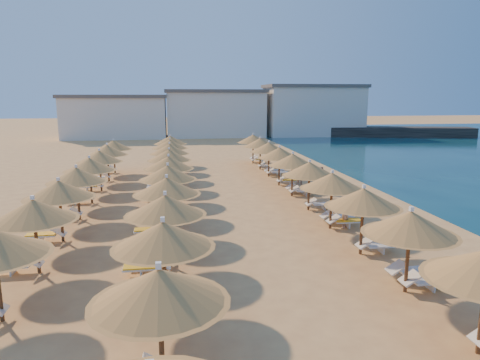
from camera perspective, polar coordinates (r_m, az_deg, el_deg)
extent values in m
plane|color=#E2AA63|center=(22.35, 1.10, -5.25)|extent=(220.00, 220.00, 0.00)
cube|color=black|center=(71.32, 17.44, 6.16)|extent=(30.13, 10.68, 1.50)
cube|color=silver|center=(68.55, -16.22, 7.93)|extent=(15.00, 8.00, 6.00)
cube|color=#59514C|center=(68.47, -16.36, 10.64)|extent=(15.60, 8.48, 0.50)
cube|color=silver|center=(68.68, -3.31, 8.69)|extent=(15.00, 8.00, 6.80)
cube|color=#59514C|center=(68.62, -3.35, 11.73)|extent=(15.60, 8.48, 0.50)
cube|color=silver|center=(71.13, 9.70, 8.96)|extent=(15.00, 8.00, 7.60)
cube|color=#59514C|center=(71.10, 9.81, 12.22)|extent=(15.60, 8.48, 0.50)
cylinder|color=brown|center=(15.04, 21.42, -9.85)|extent=(0.12, 0.12, 2.22)
cone|color=#945E2B|center=(14.66, 21.76, -5.30)|extent=(2.83, 2.83, 0.76)
cone|color=#945E2B|center=(14.75, 21.67, -6.50)|extent=(3.06, 3.06, 0.12)
cube|color=white|center=(14.55, 21.89, -3.60)|extent=(0.12, 0.12, 0.14)
cylinder|color=brown|center=(17.94, 15.92, -6.13)|extent=(0.12, 0.12, 2.22)
cone|color=#945E2B|center=(17.62, 16.13, -2.26)|extent=(2.83, 2.83, 0.76)
cone|color=#945E2B|center=(17.69, 16.07, -3.27)|extent=(3.06, 3.06, 0.12)
cube|color=white|center=(17.52, 16.21, -0.83)|extent=(0.12, 0.12, 0.14)
cylinder|color=brown|center=(21.00, 12.03, -3.43)|extent=(0.12, 0.12, 2.22)
cone|color=#945E2B|center=(20.73, 12.17, -0.10)|extent=(2.83, 2.83, 0.76)
cone|color=#945E2B|center=(20.79, 12.13, -0.97)|extent=(3.06, 3.06, 0.12)
cube|color=white|center=(20.65, 12.22, 1.12)|extent=(0.12, 0.12, 0.14)
cylinder|color=brown|center=(24.17, 9.16, -1.41)|extent=(0.12, 0.12, 2.22)
cone|color=#945E2B|center=(23.94, 9.25, 1.49)|extent=(2.83, 2.83, 0.76)
cone|color=#945E2B|center=(23.99, 9.23, 0.74)|extent=(3.06, 3.06, 0.12)
cube|color=white|center=(23.87, 9.29, 2.56)|extent=(0.12, 0.12, 0.14)
cylinder|color=brown|center=(27.41, 6.97, 0.13)|extent=(0.12, 0.12, 2.22)
cone|color=#945E2B|center=(27.20, 7.03, 2.70)|extent=(2.83, 2.83, 0.76)
cone|color=#945E2B|center=(27.25, 7.01, 2.04)|extent=(3.06, 3.06, 0.12)
cube|color=white|center=(27.14, 7.05, 3.64)|extent=(0.12, 0.12, 0.14)
cylinder|color=brown|center=(30.70, 5.24, 1.35)|extent=(0.12, 0.12, 2.22)
cone|color=#945E2B|center=(30.51, 5.28, 3.65)|extent=(2.83, 2.83, 0.76)
cone|color=#945E2B|center=(30.56, 5.27, 3.05)|extent=(3.06, 3.06, 0.12)
cube|color=white|center=(30.46, 5.30, 4.49)|extent=(0.12, 0.12, 0.14)
cylinder|color=brown|center=(34.02, 3.85, 2.33)|extent=(0.12, 0.12, 2.22)
cone|color=#945E2B|center=(33.85, 3.88, 4.41)|extent=(2.83, 2.83, 0.76)
cone|color=#945E2B|center=(33.89, 3.87, 3.87)|extent=(3.06, 3.06, 0.12)
cube|color=white|center=(33.80, 3.89, 5.16)|extent=(0.12, 0.12, 0.14)
cylinder|color=brown|center=(37.36, 2.71, 3.13)|extent=(0.12, 0.12, 2.22)
cone|color=#945E2B|center=(37.21, 2.72, 5.03)|extent=(2.83, 2.83, 0.76)
cone|color=#945E2B|center=(37.25, 2.72, 4.54)|extent=(3.06, 3.06, 0.12)
cube|color=white|center=(37.17, 2.73, 5.72)|extent=(0.12, 0.12, 0.14)
cylinder|color=brown|center=(40.73, 1.75, 3.80)|extent=(0.12, 0.12, 2.22)
cone|color=#945E2B|center=(40.59, 1.76, 5.54)|extent=(2.83, 2.83, 0.76)
cone|color=#945E2B|center=(40.62, 1.75, 5.09)|extent=(3.06, 3.06, 0.12)
cube|color=white|center=(40.55, 1.76, 6.17)|extent=(0.12, 0.12, 0.14)
cylinder|color=brown|center=(10.07, -10.46, -20.09)|extent=(0.12, 0.12, 2.22)
cone|color=#945E2B|center=(9.49, -10.73, -13.65)|extent=(2.83, 2.83, 0.76)
cone|color=#945E2B|center=(9.63, -10.66, -15.39)|extent=(3.06, 3.06, 0.12)
cube|color=white|center=(9.31, -10.83, -11.14)|extent=(0.12, 0.12, 0.14)
cylinder|color=brown|center=(13.15, -10.03, -12.29)|extent=(0.12, 0.12, 2.22)
cone|color=#945E2B|center=(12.71, -10.22, -7.14)|extent=(2.83, 2.83, 0.76)
cone|color=#945E2B|center=(12.82, -10.17, -8.50)|extent=(3.06, 3.06, 0.12)
cube|color=white|center=(12.58, -10.29, -5.20)|extent=(0.12, 0.12, 0.14)
cylinder|color=brown|center=(16.38, -9.78, -7.50)|extent=(0.12, 0.12, 2.22)
cone|color=#945E2B|center=(16.03, -9.93, -3.29)|extent=(2.83, 2.83, 0.76)
cone|color=#945E2B|center=(16.11, -9.89, -4.40)|extent=(3.06, 3.06, 0.12)
cube|color=white|center=(15.93, -9.98, -1.73)|extent=(0.12, 0.12, 0.14)
cylinder|color=brown|center=(19.69, -9.62, -4.31)|extent=(0.12, 0.12, 2.22)
cone|color=#945E2B|center=(19.40, -9.74, -0.77)|extent=(2.83, 2.83, 0.76)
cone|color=#945E2B|center=(19.47, -9.71, -1.70)|extent=(3.06, 3.06, 0.12)
cube|color=white|center=(19.31, -9.78, 0.53)|extent=(0.12, 0.12, 0.14)
cylinder|color=brown|center=(23.04, -9.51, -2.04)|extent=(0.12, 0.12, 2.22)
cone|color=#945E2B|center=(22.79, -9.61, 1.00)|extent=(2.83, 2.83, 0.76)
cone|color=#945E2B|center=(22.85, -9.58, 0.21)|extent=(3.06, 3.06, 0.12)
cube|color=white|center=(22.72, -9.64, 2.12)|extent=(0.12, 0.12, 0.14)
cylinder|color=brown|center=(26.42, -9.42, -0.35)|extent=(0.12, 0.12, 2.22)
cone|color=#945E2B|center=(26.20, -9.51, 2.31)|extent=(2.83, 2.83, 0.76)
cone|color=#945E2B|center=(26.25, -9.49, 1.62)|extent=(3.06, 3.06, 0.12)
cube|color=white|center=(26.14, -9.54, 3.29)|extent=(0.12, 0.12, 0.14)
cylinder|color=brown|center=(29.82, -9.36, 0.96)|extent=(0.12, 0.12, 2.22)
cone|color=#945E2B|center=(29.63, -9.43, 3.32)|extent=(2.83, 2.83, 0.76)
cone|color=#945E2B|center=(29.67, -9.41, 2.71)|extent=(3.06, 3.06, 0.12)
cube|color=white|center=(29.57, -9.46, 4.18)|extent=(0.12, 0.12, 0.14)
cylinder|color=brown|center=(33.22, -9.30, 2.00)|extent=(0.12, 0.12, 2.22)
cone|color=#945E2B|center=(33.05, -9.37, 4.12)|extent=(2.83, 2.83, 0.76)
cone|color=#945E2B|center=(33.09, -9.35, 3.57)|extent=(3.06, 3.06, 0.12)
cube|color=white|center=(33.00, -9.40, 4.90)|extent=(0.12, 0.12, 0.14)
cylinder|color=brown|center=(36.64, -9.26, 2.84)|extent=(0.12, 0.12, 2.22)
cone|color=#945E2B|center=(36.49, -9.32, 4.77)|extent=(2.83, 2.83, 0.76)
cone|color=#945E2B|center=(36.52, -9.31, 4.27)|extent=(3.06, 3.06, 0.12)
cube|color=white|center=(36.44, -9.35, 5.47)|extent=(0.12, 0.12, 0.14)
cylinder|color=brown|center=(40.07, -9.23, 3.54)|extent=(0.12, 0.12, 2.22)
cone|color=#945E2B|center=(39.92, -9.28, 5.31)|extent=(2.83, 2.83, 0.76)
cone|color=#945E2B|center=(39.96, -9.27, 4.85)|extent=(3.06, 3.06, 0.12)
cube|color=white|center=(39.88, -9.30, 5.95)|extent=(0.12, 0.12, 0.14)
cylinder|color=brown|center=(17.13, -25.48, -7.63)|extent=(0.12, 0.12, 2.22)
cone|color=#945E2B|center=(16.79, -25.83, -3.60)|extent=(2.83, 2.83, 0.76)
cone|color=#945E2B|center=(16.87, -25.74, -4.66)|extent=(3.06, 3.06, 0.12)
cube|color=white|center=(16.69, -25.96, -2.11)|extent=(0.12, 0.12, 0.14)
cylinder|color=brown|center=(20.31, -22.73, -4.56)|extent=(0.12, 0.12, 2.22)
cone|color=#945E2B|center=(20.03, -22.99, -1.13)|extent=(2.83, 2.83, 0.76)
cone|color=#945E2B|center=(20.10, -22.92, -2.02)|extent=(3.06, 3.06, 0.12)
cube|color=white|center=(19.95, -23.09, 0.13)|extent=(0.12, 0.12, 0.14)
cylinder|color=brown|center=(23.58, -20.75, -2.32)|extent=(0.12, 0.12, 2.22)
cone|color=#945E2B|center=(23.34, -20.96, 0.65)|extent=(2.83, 2.83, 0.76)
cone|color=#945E2B|center=(23.39, -20.90, -0.12)|extent=(3.06, 3.06, 0.12)
cube|color=white|center=(23.26, -21.03, 1.74)|extent=(0.12, 0.12, 0.14)
cylinder|color=brown|center=(26.89, -19.26, -0.63)|extent=(0.12, 0.12, 2.22)
cone|color=#945E2B|center=(26.68, -19.43, 1.98)|extent=(2.83, 2.83, 0.76)
cone|color=#945E2B|center=(26.73, -19.38, 1.30)|extent=(3.06, 3.06, 0.12)
cube|color=white|center=(26.61, -19.49, 2.94)|extent=(0.12, 0.12, 0.14)
cylinder|color=brown|center=(30.23, -18.09, 0.69)|extent=(0.12, 0.12, 2.22)
cone|color=#945E2B|center=(30.04, -18.24, 3.02)|extent=(2.83, 2.83, 0.76)
cone|color=#945E2B|center=(30.09, -18.20, 2.42)|extent=(3.06, 3.06, 0.12)
cube|color=white|center=(29.99, -18.29, 3.87)|extent=(0.12, 0.12, 0.14)
cylinder|color=brown|center=(33.60, -17.16, 1.75)|extent=(0.12, 0.12, 2.22)
cone|color=#945E2B|center=(33.43, -17.29, 3.84)|extent=(2.83, 2.83, 0.76)
cone|color=#945E2B|center=(33.47, -17.25, 3.30)|extent=(3.06, 3.06, 0.12)
cube|color=white|center=(33.38, -17.33, 4.61)|extent=(0.12, 0.12, 0.14)
cylinder|color=brown|center=(36.98, -16.40, 2.61)|extent=(0.12, 0.12, 2.22)
cone|color=#945E2B|center=(36.83, -16.51, 4.52)|extent=(2.83, 2.83, 0.76)
cone|color=#945E2B|center=(36.86, -16.48, 4.02)|extent=(3.06, 3.06, 0.12)
cube|color=white|center=(36.78, -16.55, 5.21)|extent=(0.12, 0.12, 0.14)
cube|color=silver|center=(15.78, 24.11, -12.16)|extent=(1.27, 0.57, 0.06)
cube|color=silver|center=(15.85, 24.06, -12.69)|extent=(0.06, 0.51, 0.32)
cube|color=silver|center=(15.35, 21.72, -12.06)|extent=(0.58, 0.57, 0.40)
cube|color=silver|center=(16.48, 22.40, -11.02)|extent=(1.27, 0.57, 0.06)
cube|color=silver|center=(16.54, 22.36, -11.54)|extent=(0.06, 0.51, 0.32)
cube|color=silver|center=(16.07, 20.09, -10.89)|extent=(0.58, 0.57, 0.40)
cube|color=silver|center=(13.54, -13.87, -15.43)|extent=(1.27, 0.57, 0.06)
cube|color=silver|center=(13.61, -13.83, -16.03)|extent=(0.06, 0.51, 0.32)
cube|color=silver|center=(13.43, -10.58, -14.86)|extent=(0.58, 0.57, 0.40)
cube|color=silver|center=(18.56, 18.34, -8.25)|extent=(1.27, 0.57, 0.06)
cube|color=silver|center=(18.62, 18.31, -8.72)|extent=(0.06, 0.51, 0.32)
cube|color=silver|center=(18.20, 16.23, -8.05)|extent=(0.58, 0.57, 0.40)
cube|color=silver|center=(16.70, -12.83, -10.15)|extent=(1.27, 0.57, 0.06)
cube|color=silver|center=(16.75, -12.81, -10.66)|extent=(0.06, 0.51, 0.32)
cube|color=silver|center=(16.60, -10.22, -9.65)|extent=(0.58, 0.57, 0.40)
cube|color=silver|center=(15.86, -13.06, -11.32)|extent=(1.27, 0.57, 0.06)
cube|color=silver|center=(15.92, -13.03, -11.85)|extent=(0.06, 0.51, 0.32)
cube|color=silver|center=(15.77, -10.30, -10.80)|extent=(0.58, 0.57, 0.40)
cube|color=yellow|center=(15.84, -13.07, -11.14)|extent=(1.22, 0.52, 0.05)
cube|color=silver|center=(21.54, 14.20, -5.34)|extent=(1.27, 0.57, 0.06)
cube|color=silver|center=(21.58, 14.18, -5.75)|extent=(0.06, 0.51, 0.32)
cube|color=silver|center=(21.22, 12.33, -5.11)|extent=(0.58, 0.57, 0.40)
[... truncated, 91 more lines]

